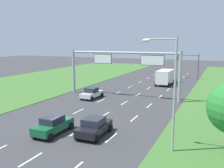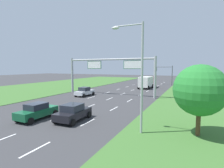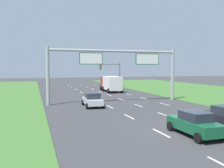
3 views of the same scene
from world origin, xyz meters
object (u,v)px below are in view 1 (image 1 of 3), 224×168
Objects in this scene: car_near_red at (92,93)px; traffic_light_mast at (189,62)px; car_mid_lane at (53,125)px; sign_gantry at (123,64)px; street_lamp at (170,85)px; box_truck at (166,76)px; car_lead_silver at (94,127)px.

car_near_red is 0.73× the size of traffic_light_mast.
car_near_red is at bearing 104.25° from car_mid_lane.
car_near_red is 0.24× the size of sign_gantry.
car_near_red is at bearing 135.90° from street_lamp.
traffic_light_mast is at bearing 73.83° from box_truck.
traffic_light_mast is at bearing 69.73° from car_near_red.
car_near_red is 0.55× the size of box_truck.
street_lamp is at bearing 2.72° from car_mid_lane.
car_lead_silver is at bearing 175.36° from street_lamp.
box_truck is 9.93m from traffic_light_mast.
car_mid_lane is 17.18m from sign_gantry.
traffic_light_mast is (6.70, 39.76, 3.06)m from car_mid_lane.
car_lead_silver is 38.91m from traffic_light_mast.
traffic_light_mast reaches higher than car_near_red.
car_mid_lane is at bearing -99.57° from traffic_light_mast.
car_near_red is 28.01m from traffic_light_mast.
sign_gantry reaches higher than car_near_red.
sign_gantry is 24.02m from traffic_light_mast.
car_mid_lane is at bearing -90.49° from sign_gantry.
sign_gantry is at bearing 121.76° from street_lamp.
traffic_light_mast is at bearing 79.93° from car_mid_lane.
street_lamp is (10.12, 0.57, 4.28)m from car_mid_lane.
box_truck is (0.09, 29.48, 0.78)m from car_lead_silver.
car_mid_lane is 40.44m from traffic_light_mast.
sign_gantry is 2.03× the size of street_lamp.
street_lamp is at bearing -7.29° from car_lead_silver.
car_near_red is at bearing -111.69° from box_truck.
car_lead_silver is 0.48× the size of street_lamp.
traffic_light_mast is (10.37, 25.84, 3.08)m from car_near_red.
street_lamp reaches higher than car_lead_silver.
traffic_light_mast is 39.36m from street_lamp.
sign_gantry is 3.08× the size of traffic_light_mast.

